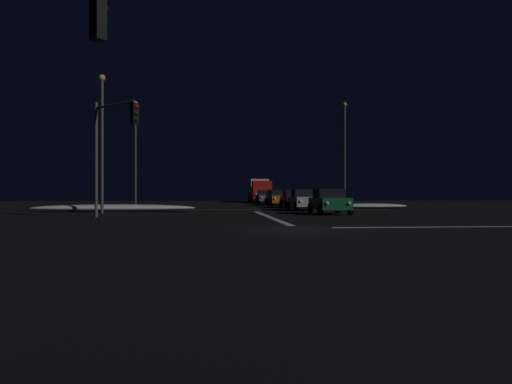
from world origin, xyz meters
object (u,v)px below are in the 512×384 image
at_px(streetlamp_left_near, 102,133).
at_px(sedan_gray, 265,197).
at_px(sedan_white, 275,197).
at_px(box_truck, 259,189).
at_px(streetlamp_right_far, 345,147).
at_px(streetlamp_left_far, 135,146).
at_px(sedan_orange, 279,198).
at_px(traffic_signal_nw, 112,137).
at_px(sedan_red, 294,199).
at_px(sedan_silver, 304,200).
at_px(sedan_green, 329,201).

bearing_deg(streetlamp_left_near, sedan_gray, 63.87).
height_order(sedan_white, box_truck, box_truck).
distance_m(sedan_gray, streetlamp_right_far, 14.49).
height_order(box_truck, streetlamp_left_far, streetlamp_left_far).
distance_m(sedan_orange, streetlamp_left_near, 21.81).
bearing_deg(traffic_signal_nw, streetlamp_left_near, 105.39).
bearing_deg(sedan_gray, sedan_white, -84.34).
xyz_separation_m(sedan_red, streetlamp_left_near, (-14.15, -9.99, 4.35)).
bearing_deg(sedan_red, sedan_orange, 93.77).
bearing_deg(box_truck, sedan_silver, -89.80).
distance_m(sedan_gray, streetlamp_left_far, 18.80).
bearing_deg(sedan_white, box_truck, 91.95).
xyz_separation_m(sedan_red, sedan_gray, (-0.46, 17.93, 0.00)).
xyz_separation_m(sedan_orange, streetlamp_left_near, (-13.73, -16.38, 4.35)).
xyz_separation_m(sedan_white, streetlamp_right_far, (6.01, -6.56, 5.00)).
bearing_deg(sedan_red, traffic_signal_nw, -127.52).
bearing_deg(sedan_green, sedan_silver, 92.97).
relative_size(streetlamp_left_near, streetlamp_left_far, 0.90).
relative_size(sedan_gray, traffic_signal_nw, 0.69).
relative_size(sedan_silver, box_truck, 0.52).
height_order(sedan_gray, box_truck, box_truck).
bearing_deg(streetlamp_left_far, sedan_green, -52.75).
bearing_deg(sedan_gray, sedan_red, -88.53).
xyz_separation_m(sedan_red, traffic_signal_nw, (-12.44, -16.20, 3.47)).
bearing_deg(streetlamp_left_far, streetlamp_right_far, 0.00).
xyz_separation_m(sedan_gray, streetlamp_left_near, (-13.69, -27.92, 4.35)).
distance_m(sedan_green, streetlamp_left_far, 24.01).
bearing_deg(traffic_signal_nw, sedan_orange, 61.97).
xyz_separation_m(sedan_white, streetlamp_left_near, (-14.22, -22.56, 4.35)).
distance_m(sedan_silver, sedan_red, 6.14).
bearing_deg(sedan_gray, box_truck, 89.38).
bearing_deg(sedan_white, streetlamp_right_far, -47.49).
bearing_deg(sedan_red, streetlamp_right_far, 44.62).
bearing_deg(sedan_red, box_truck, 90.83).
distance_m(sedan_white, box_truck, 13.18).
distance_m(sedan_white, streetlamp_right_far, 10.21).
xyz_separation_m(sedan_green, sedan_silver, (-0.34, 6.58, 0.00)).
xyz_separation_m(box_truck, streetlamp_right_far, (6.46, -19.71, 4.09)).
bearing_deg(box_truck, streetlamp_right_far, -71.85).
relative_size(sedan_green, sedan_orange, 1.00).
distance_m(streetlamp_left_far, streetlamp_right_far, 20.24).
bearing_deg(streetlamp_right_far, sedan_white, 132.51).
bearing_deg(streetlamp_left_far, box_truck, 55.04).
height_order(sedan_green, streetlamp_left_near, streetlamp_left_near).
bearing_deg(sedan_green, sedan_orange, 91.49).
bearing_deg(streetlamp_left_near, box_truck, 68.90).
height_order(sedan_white, sedan_gray, same).
relative_size(sedan_silver, sedan_gray, 1.00).
bearing_deg(sedan_silver, sedan_gray, 90.46).
height_order(sedan_white, streetlamp_right_far, streetlamp_right_far).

